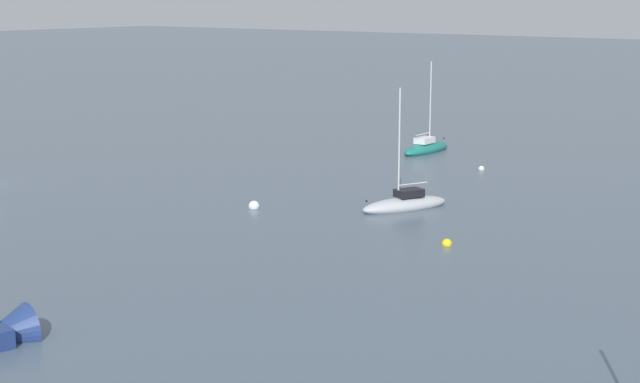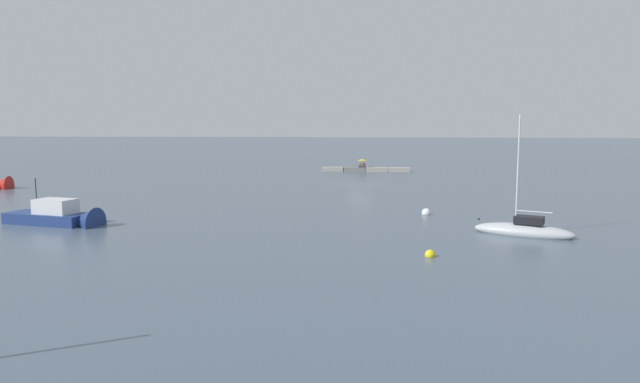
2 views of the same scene
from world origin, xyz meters
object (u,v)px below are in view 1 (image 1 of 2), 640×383
(sailboat_teal_near, at_px, (426,148))
(mooring_buoy_mid, at_px, (447,244))
(mooring_buoy_far, at_px, (254,206))
(sailboat_grey_mid, at_px, (405,204))
(mooring_buoy_near, at_px, (481,169))

(sailboat_teal_near, distance_m, mooring_buoy_mid, 31.15)
(sailboat_teal_near, xyz_separation_m, mooring_buoy_far, (25.36, 2.76, -0.19))
(sailboat_grey_mid, distance_m, mooring_buoy_near, 15.24)
(mooring_buoy_mid, bearing_deg, sailboat_grey_mid, -133.88)
(sailboat_grey_mid, height_order, mooring_buoy_mid, sailboat_grey_mid)
(mooring_buoy_far, bearing_deg, mooring_buoy_mid, 86.69)
(sailboat_teal_near, xyz_separation_m, mooring_buoy_mid, (26.18, 16.88, -0.21))
(mooring_buoy_near, bearing_deg, sailboat_grey_mid, 9.82)
(sailboat_teal_near, bearing_deg, mooring_buoy_mid, -57.04)
(sailboat_teal_near, relative_size, mooring_buoy_near, 17.46)
(sailboat_teal_near, xyz_separation_m, mooring_buoy_near, (4.89, 7.75, -0.23))
(sailboat_teal_near, distance_m, mooring_buoy_near, 9.17)
(sailboat_teal_near, xyz_separation_m, sailboat_grey_mid, (19.90, 10.35, -0.01))
(mooring_buoy_near, xyz_separation_m, mooring_buoy_far, (20.48, -4.99, 0.04))
(mooring_buoy_near, bearing_deg, sailboat_teal_near, -122.23)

